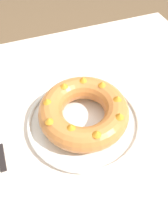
% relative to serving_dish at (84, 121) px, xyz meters
% --- Properties ---
extents(ground_plane, '(8.00, 8.00, 0.00)m').
position_rel_serving_dish_xyz_m(ground_plane, '(-0.02, 0.00, -0.74)').
color(ground_plane, brown).
extents(dining_table, '(1.25, 1.04, 0.73)m').
position_rel_serving_dish_xyz_m(dining_table, '(-0.02, 0.00, -0.10)').
color(dining_table, beige).
rests_on(dining_table, ground_plane).
extents(serving_dish, '(0.35, 0.35, 0.02)m').
position_rel_serving_dish_xyz_m(serving_dish, '(0.00, 0.00, 0.00)').
color(serving_dish, white).
rests_on(serving_dish, dining_table).
extents(bundt_cake, '(0.27, 0.27, 0.08)m').
position_rel_serving_dish_xyz_m(bundt_cake, '(-0.00, -0.00, 0.05)').
color(bundt_cake, '#C67538').
rests_on(bundt_cake, serving_dish).
extents(cake_knife, '(0.02, 0.19, 0.01)m').
position_rel_serving_dish_xyz_m(cake_knife, '(-0.26, 0.01, -0.01)').
color(cake_knife, black).
rests_on(cake_knife, dining_table).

